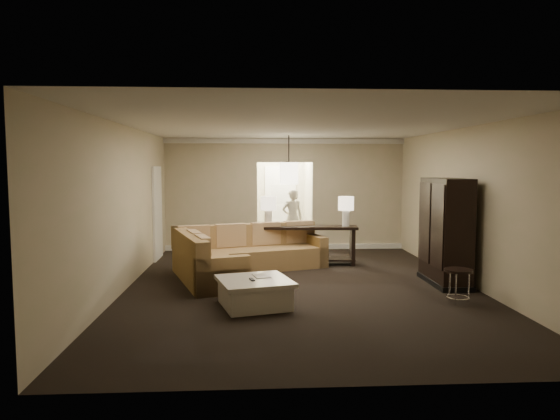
{
  "coord_description": "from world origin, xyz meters",
  "views": [
    {
      "loc": [
        -0.85,
        -8.55,
        2.1
      ],
      "look_at": [
        -0.29,
        1.2,
        1.24
      ],
      "focal_mm": 32.0,
      "sensor_mm": 36.0,
      "label": 1
    }
  ],
  "objects": [
    {
      "name": "wall_back",
      "position": [
        0.0,
        4.0,
        1.4
      ],
      "size": [
        6.0,
        0.04,
        2.8
      ],
      "primitive_type": "cube",
      "color": "#C6B195",
      "rests_on": "ground"
    },
    {
      "name": "table_lamp_left",
      "position": [
        -0.48,
        2.07,
        1.25
      ],
      "size": [
        0.33,
        0.33,
        0.63
      ],
      "color": "white",
      "rests_on": "console_table"
    },
    {
      "name": "sectional_sofa",
      "position": [
        -1.1,
        1.11,
        0.37
      ],
      "size": [
        3.23,
        3.18,
        0.92
      ],
      "rotation": [
        0.0,
        0.0,
        0.31
      ],
      "color": "brown",
      "rests_on": "ground"
    },
    {
      "name": "baseboard",
      "position": [
        0.0,
        3.95,
        0.06
      ],
      "size": [
        6.0,
        0.1,
        0.12
      ],
      "primitive_type": "cube",
      "color": "silver",
      "rests_on": "ground"
    },
    {
      "name": "wall_front",
      "position": [
        0.0,
        -4.0,
        1.4
      ],
      "size": [
        6.0,
        0.04,
        2.8
      ],
      "primitive_type": "cube",
      "color": "#C6B195",
      "rests_on": "ground"
    },
    {
      "name": "side_door",
      "position": [
        -2.97,
        2.8,
        1.05
      ],
      "size": [
        0.05,
        0.9,
        2.1
      ],
      "primitive_type": "cube",
      "color": "white",
      "rests_on": "ground"
    },
    {
      "name": "pendant_light",
      "position": [
        0.0,
        2.7,
        1.95
      ],
      "size": [
        0.38,
        0.38,
        1.09
      ],
      "color": "black",
      "rests_on": "ceiling"
    },
    {
      "name": "ceiling",
      "position": [
        0.0,
        0.0,
        2.8
      ],
      "size": [
        6.0,
        8.0,
        0.02
      ],
      "primitive_type": "cube",
      "color": "silver",
      "rests_on": "wall_back"
    },
    {
      "name": "armoire",
      "position": [
        2.59,
        0.06,
        0.91
      ],
      "size": [
        0.56,
        1.31,
        1.89
      ],
      "color": "black",
      "rests_on": "ground"
    },
    {
      "name": "coffee_table",
      "position": [
        -0.81,
        -1.18,
        0.21
      ],
      "size": [
        1.26,
        1.26,
        0.43
      ],
      "rotation": [
        0.0,
        0.0,
        0.26
      ],
      "color": "beige",
      "rests_on": "ground"
    },
    {
      "name": "wall_left",
      "position": [
        -3.0,
        0.0,
        1.4
      ],
      "size": [
        0.04,
        8.0,
        2.8
      ],
      "primitive_type": "cube",
      "color": "#C6B195",
      "rests_on": "ground"
    },
    {
      "name": "console_table",
      "position": [
        0.34,
        2.0,
        0.49
      ],
      "size": [
        2.18,
        0.67,
        0.83
      ],
      "rotation": [
        0.0,
        0.0,
        -0.09
      ],
      "color": "black",
      "rests_on": "ground"
    },
    {
      "name": "crown_molding",
      "position": [
        0.0,
        3.95,
        2.73
      ],
      "size": [
        6.0,
        0.1,
        0.12
      ],
      "primitive_type": "cube",
      "color": "silver",
      "rests_on": "wall_back"
    },
    {
      "name": "drink_table",
      "position": [
        2.32,
        -1.2,
        0.38
      ],
      "size": [
        0.42,
        0.42,
        0.53
      ],
      "rotation": [
        0.0,
        0.0,
        -0.07
      ],
      "color": "black",
      "rests_on": "ground"
    },
    {
      "name": "person",
      "position": [
        0.22,
        4.3,
        0.84
      ],
      "size": [
        0.65,
        0.48,
        1.67
      ],
      "primitive_type": "imported",
      "rotation": [
        0.0,
        0.0,
        3.27
      ],
      "color": "beige",
      "rests_on": "ground"
    },
    {
      "name": "foyer",
      "position": [
        0.0,
        5.34,
        1.3
      ],
      "size": [
        1.44,
        2.02,
        2.8
      ],
      "color": "silver",
      "rests_on": "ground"
    },
    {
      "name": "table_lamp_right",
      "position": [
        1.17,
        1.93,
        1.25
      ],
      "size": [
        0.33,
        0.33,
        0.63
      ],
      "color": "white",
      "rests_on": "console_table"
    },
    {
      "name": "ground",
      "position": [
        0.0,
        0.0,
        0.0
      ],
      "size": [
        8.0,
        8.0,
        0.0
      ],
      "primitive_type": "plane",
      "color": "black",
      "rests_on": "ground"
    },
    {
      "name": "wall_right",
      "position": [
        3.0,
        0.0,
        1.4
      ],
      "size": [
        0.04,
        8.0,
        2.8
      ],
      "primitive_type": "cube",
      "color": "#C6B195",
      "rests_on": "ground"
    }
  ]
}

